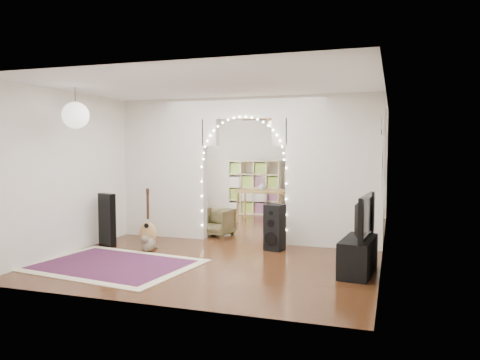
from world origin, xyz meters
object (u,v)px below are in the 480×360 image
(dining_chair_right, at_px, (311,229))
(bookcase, at_px, (255,187))
(floor_speaker, at_px, (275,228))
(media_console, at_px, (358,256))
(dining_chair_left, at_px, (217,222))
(acoustic_guitar, at_px, (148,224))
(dining_table, at_px, (262,193))

(dining_chair_right, bearing_deg, bookcase, 98.70)
(floor_speaker, bearing_deg, media_console, -22.75)
(media_console, relative_size, dining_chair_left, 1.66)
(dining_chair_left, bearing_deg, dining_chair_right, 8.56)
(acoustic_guitar, relative_size, dining_table, 0.71)
(dining_chair_left, relative_size, dining_chair_right, 1.13)
(acoustic_guitar, bearing_deg, bookcase, 84.47)
(media_console, height_order, dining_table, dining_table)
(acoustic_guitar, xyz_separation_m, bookcase, (0.72, 4.40, 0.33))
(floor_speaker, bearing_deg, dining_chair_left, 159.90)
(bookcase, bearing_deg, dining_chair_right, -66.53)
(acoustic_guitar, height_order, dining_table, acoustic_guitar)
(acoustic_guitar, relative_size, media_console, 0.87)
(floor_speaker, distance_m, bookcase, 4.39)
(acoustic_guitar, height_order, bookcase, bookcase)
(media_console, xyz_separation_m, bookcase, (-3.03, 5.18, 0.46))
(acoustic_guitar, bearing_deg, dining_chair_left, 59.52)
(bookcase, bearing_deg, media_console, -68.99)
(media_console, bearing_deg, dining_chair_left, 151.05)
(dining_chair_right, bearing_deg, media_console, -87.85)
(floor_speaker, distance_m, dining_chair_right, 1.07)
(bookcase, distance_m, dining_table, 1.22)
(media_console, relative_size, dining_table, 0.81)
(acoustic_guitar, distance_m, dining_table, 3.53)
(dining_chair_right, bearing_deg, acoustic_guitar, -179.64)
(floor_speaker, bearing_deg, acoustic_guitar, -158.88)
(acoustic_guitar, xyz_separation_m, dining_chair_right, (2.75, 1.25, -0.14))
(acoustic_guitar, bearing_deg, dining_table, 73.30)
(bookcase, height_order, dining_chair_right, bookcase)
(media_console, height_order, bookcase, bookcase)
(bookcase, relative_size, dining_chair_left, 2.37)
(media_console, bearing_deg, floor_speaker, 149.76)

